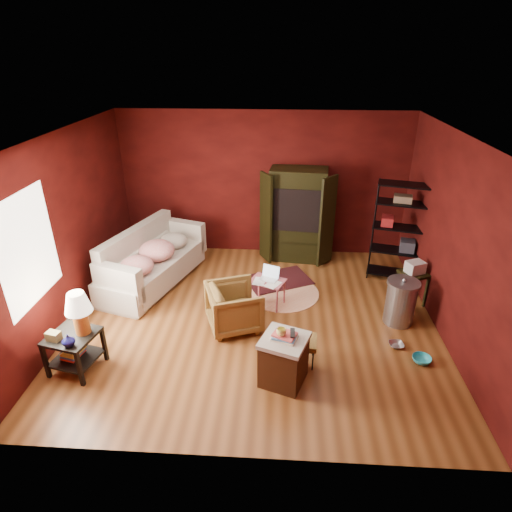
{
  "coord_description": "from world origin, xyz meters",
  "views": [
    {
      "loc": [
        0.36,
        -5.53,
        3.86
      ],
      "look_at": [
        0.0,
        0.2,
        1.0
      ],
      "focal_mm": 30.0,
      "sensor_mm": 36.0,
      "label": 1
    }
  ],
  "objects": [
    {
      "name": "footstool",
      "position": [
        0.69,
        -0.96,
        0.32
      ],
      "size": [
        0.39,
        0.39,
        0.37
      ],
      "rotation": [
        0.0,
        0.0,
        -0.09
      ],
      "color": "black",
      "rests_on": "ground"
    },
    {
      "name": "tv_armoire",
      "position": [
        0.67,
        2.18,
        0.94
      ],
      "size": [
        1.42,
        0.84,
        1.81
      ],
      "rotation": [
        0.0,
        0.0,
        -0.1
      ],
      "color": "black",
      "rests_on": "ground"
    },
    {
      "name": "sofa",
      "position": [
        -1.9,
        1.04,
        0.44
      ],
      "size": [
        1.29,
        2.37,
        0.89
      ],
      "primitive_type": "imported",
      "rotation": [
        0.0,
        0.0,
        1.28
      ],
      "color": "#B5AA9C",
      "rests_on": "ground"
    },
    {
      "name": "sofa_cushions",
      "position": [
        -1.89,
        1.04,
        0.45
      ],
      "size": [
        1.5,
        2.34,
        0.91
      ],
      "rotation": [
        0.0,
        0.0,
        -0.32
      ],
      "color": "#B5AA9C",
      "rests_on": "sofa"
    },
    {
      "name": "rug_oriental",
      "position": [
        0.34,
        1.23,
        0.01
      ],
      "size": [
        1.33,
        1.15,
        0.01
      ],
      "rotation": [
        0.0,
        0.0,
        0.43
      ],
      "color": "#461217",
      "rests_on": "ground"
    },
    {
      "name": "room",
      "position": [
        -0.04,
        -0.01,
        1.4
      ],
      "size": [
        5.54,
        5.04,
        2.84
      ],
      "color": "brown",
      "rests_on": "ground"
    },
    {
      "name": "mug",
      "position": [
        0.4,
        -1.36,
        0.79
      ],
      "size": [
        0.14,
        0.13,
        0.12
      ],
      "primitive_type": "imported",
      "rotation": [
        0.0,
        0.0,
        0.32
      ],
      "color": "#E5DA70",
      "rests_on": "hamper"
    },
    {
      "name": "rug_round",
      "position": [
        0.43,
        0.8,
        0.01
      ],
      "size": [
        1.47,
        1.47,
        0.01
      ],
      "rotation": [
        0.0,
        0.0,
        0.21
      ],
      "color": "#F4E8CB",
      "rests_on": "ground"
    },
    {
      "name": "small_stand",
      "position": [
        2.51,
        0.61,
        0.58
      ],
      "size": [
        0.51,
        0.51,
        0.77
      ],
      "rotation": [
        0.0,
        0.0,
        0.42
      ],
      "color": "black",
      "rests_on": "ground"
    },
    {
      "name": "side_table",
      "position": [
        -2.19,
        -1.24,
        0.67
      ],
      "size": [
        0.68,
        0.68,
        1.12
      ],
      "rotation": [
        0.0,
        0.0,
        -0.23
      ],
      "color": "black",
      "rests_on": "ground"
    },
    {
      "name": "pet_bowl_turquoise",
      "position": [
        2.31,
        -0.86,
        0.13
      ],
      "size": [
        0.25,
        0.08,
        0.25
      ],
      "primitive_type": "imported",
      "rotation": [
        0.0,
        0.0,
        -0.02
      ],
      "color": "#26A2B5",
      "rests_on": "ground"
    },
    {
      "name": "pet_bowl_steel",
      "position": [
        2.04,
        -0.55,
        0.1
      ],
      "size": [
        0.21,
        0.06,
        0.21
      ],
      "primitive_type": "imported",
      "rotation": [
        0.0,
        0.0,
        0.06
      ],
      "color": "#B0B3B7",
      "rests_on": "ground"
    },
    {
      "name": "laptop_desk",
      "position": [
        0.18,
        0.43,
        0.41
      ],
      "size": [
        0.63,
        0.56,
        0.66
      ],
      "rotation": [
        0.0,
        0.0,
        -0.39
      ],
      "color": "#B7535E",
      "rests_on": "ground"
    },
    {
      "name": "trash_can",
      "position": [
        2.2,
        0.07,
        0.36
      ],
      "size": [
        0.52,
        0.52,
        0.76
      ],
      "rotation": [
        0.0,
        0.0,
        0.08
      ],
      "color": "gray",
      "rests_on": "ground"
    },
    {
      "name": "armchair",
      "position": [
        -0.3,
        -0.21,
        0.38
      ],
      "size": [
        0.9,
        0.93,
        0.76
      ],
      "primitive_type": "imported",
      "rotation": [
        0.0,
        0.0,
        1.92
      ],
      "color": "black",
      "rests_on": "ground"
    },
    {
      "name": "hamper",
      "position": [
        0.44,
        -1.33,
        0.34
      ],
      "size": [
        0.69,
        0.69,
        0.75
      ],
      "rotation": [
        0.0,
        0.0,
        -0.35
      ],
      "color": "#44230F",
      "rests_on": "ground"
    },
    {
      "name": "wire_shelving",
      "position": [
        2.42,
        1.5,
        0.97
      ],
      "size": [
        0.93,
        0.57,
        1.78
      ],
      "rotation": [
        0.0,
        0.0,
        -0.24
      ],
      "color": "black",
      "rests_on": "ground"
    },
    {
      "name": "vase",
      "position": [
        -2.19,
        -1.48,
        0.62
      ],
      "size": [
        0.19,
        0.2,
        0.16
      ],
      "primitive_type": "imported",
      "rotation": [
        0.0,
        0.0,
        -0.24
      ],
      "color": "#0D0D42",
      "rests_on": "side_table"
    }
  ]
}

